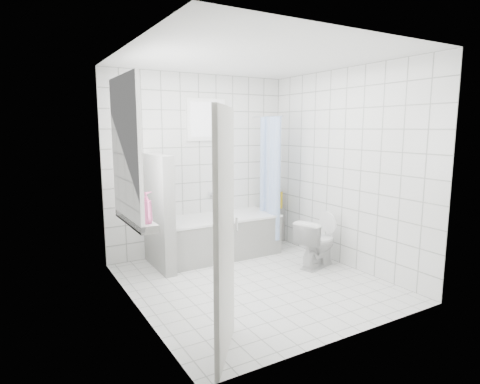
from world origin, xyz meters
TOP-DOWN VIEW (x-y plane):
  - ground at (0.00, 0.00)m, footprint 3.00×3.00m
  - ceiling at (0.00, 0.00)m, footprint 3.00×3.00m
  - wall_back at (0.00, 1.50)m, footprint 2.80×0.02m
  - wall_front at (0.00, -1.50)m, footprint 2.80×0.02m
  - wall_left at (-1.40, 0.00)m, footprint 0.02×3.00m
  - wall_right at (1.40, 0.00)m, footprint 0.02×3.00m
  - window_left at (-1.35, 0.30)m, footprint 0.01×0.90m
  - window_back at (0.10, 1.46)m, footprint 0.50×0.01m
  - window_sill at (-1.31, 0.30)m, footprint 0.18×1.02m
  - door at (-1.01, -1.16)m, footprint 0.51×0.66m
  - bathtub at (0.12, 1.12)m, footprint 1.69×0.77m
  - partition_wall at (-0.79, 1.07)m, footprint 0.15×0.85m
  - tiled_ledge at (1.24, 1.38)m, footprint 0.40×0.24m
  - toilet at (1.03, 0.06)m, footprint 0.71×0.53m
  - curtain_rod at (0.91, 1.10)m, footprint 0.02×0.80m
  - shower_curtain at (0.91, 0.97)m, footprint 0.14×0.48m
  - tub_faucet at (0.22, 1.46)m, footprint 0.18×0.06m
  - sill_bottles at (-1.30, 0.22)m, footprint 0.17×0.76m
  - ledge_bottles at (1.25, 1.34)m, footprint 0.21×0.18m

SIDE VIEW (x-z plane):
  - ground at x=0.00m, z-range 0.00..0.00m
  - tiled_ledge at x=1.24m, z-range 0.00..0.55m
  - bathtub at x=0.12m, z-range 0.00..0.58m
  - toilet at x=1.03m, z-range 0.00..0.64m
  - ledge_bottles at x=1.25m, z-range 0.54..0.81m
  - partition_wall at x=-0.79m, z-range 0.00..1.50m
  - tub_faucet at x=0.22m, z-range 0.82..0.88m
  - window_sill at x=-1.31m, z-range 0.82..0.90m
  - door at x=-1.01m, z-range 0.00..2.00m
  - sill_bottles at x=-1.30m, z-range 0.87..1.18m
  - shower_curtain at x=0.91m, z-range 0.21..1.99m
  - wall_back at x=0.00m, z-range 0.00..2.60m
  - wall_front at x=0.00m, z-range 0.00..2.60m
  - wall_left at x=-1.40m, z-range 0.00..2.60m
  - wall_right at x=1.40m, z-range 0.00..2.60m
  - window_left at x=-1.35m, z-range 0.90..2.30m
  - window_back at x=0.10m, z-range 1.70..2.20m
  - curtain_rod at x=0.91m, z-range 1.99..2.01m
  - ceiling at x=0.00m, z-range 2.60..2.60m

